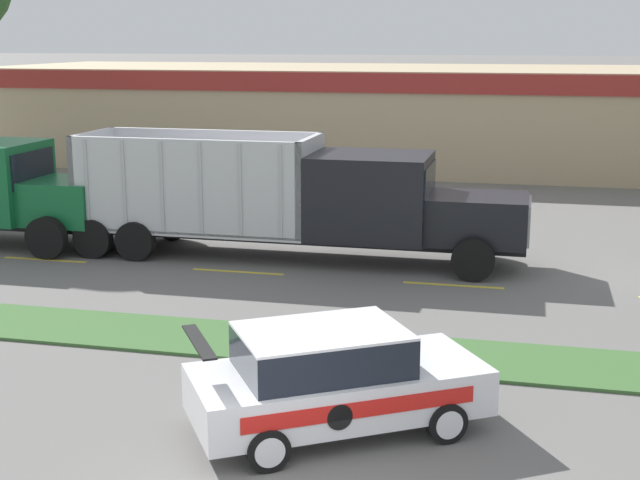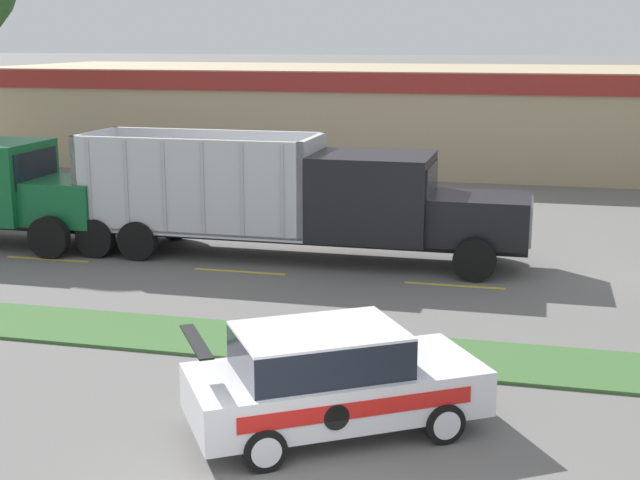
# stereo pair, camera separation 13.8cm
# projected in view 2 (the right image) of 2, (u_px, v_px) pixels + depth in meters

# --- Properties ---
(grass_verge) EXTENTS (120.00, 2.04, 0.06)m
(grass_verge) POSITION_uv_depth(u_px,v_px,m) (385.00, 352.00, 16.64)
(grass_verge) COLOR #3D6633
(grass_verge) RESTS_ON ground_plane
(centre_line_2) EXTENTS (2.40, 0.14, 0.01)m
(centre_line_2) POSITION_uv_depth(u_px,v_px,m) (48.00, 259.00, 23.74)
(centre_line_2) COLOR yellow
(centre_line_2) RESTS_ON ground_plane
(centre_line_3) EXTENTS (2.40, 0.14, 0.01)m
(centre_line_3) POSITION_uv_depth(u_px,v_px,m) (240.00, 272.00, 22.47)
(centre_line_3) COLOR yellow
(centre_line_3) RESTS_ON ground_plane
(centre_line_4) EXTENTS (2.40, 0.14, 0.01)m
(centre_line_4) POSITION_uv_depth(u_px,v_px,m) (455.00, 285.00, 21.21)
(centre_line_4) COLOR yellow
(centre_line_4) RESTS_ON ground_plane
(dump_truck_mid) EXTENTS (11.96, 2.84, 3.25)m
(dump_truck_mid) POSITION_uv_depth(u_px,v_px,m) (334.00, 203.00, 23.34)
(dump_truck_mid) COLOR black
(dump_truck_mid) RESTS_ON ground_plane
(rally_car) EXTENTS (4.68, 3.92, 1.65)m
(rally_car) POSITION_uv_depth(u_px,v_px,m) (331.00, 379.00, 13.20)
(rally_car) COLOR white
(rally_car) RESTS_ON ground_plane
(store_building_backdrop) EXTENTS (42.59, 12.10, 4.42)m
(store_building_backdrop) POSITION_uv_depth(u_px,v_px,m) (448.00, 115.00, 41.74)
(store_building_backdrop) COLOR tan
(store_building_backdrop) RESTS_ON ground_plane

